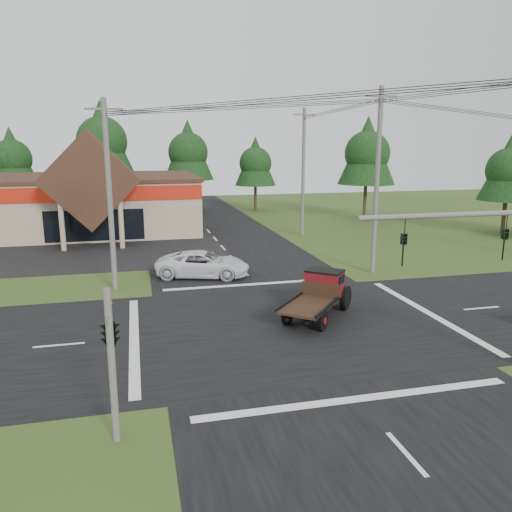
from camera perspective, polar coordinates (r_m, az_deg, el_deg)
name	(u,v)px	position (r m, az deg, el deg)	size (l,w,h in m)	color
ground	(292,325)	(23.02, 4.09, -7.90)	(120.00, 120.00, 0.00)	#33481A
road_ns	(292,325)	(23.02, 4.10, -7.88)	(12.00, 120.00, 0.02)	black
road_ew	(292,325)	(23.02, 4.10, -7.88)	(120.00, 12.00, 0.02)	black
parking_apron	(37,254)	(40.98, -23.70, 0.21)	(28.00, 14.00, 0.02)	black
cvs_building	(35,203)	(51.16, -23.91, 5.60)	(30.40, 18.20, 9.19)	tan
traffic_signal_corner	(109,318)	(13.97, -16.44, -6.84)	(0.53, 2.48, 4.40)	#595651
utility_pole_nw	(109,195)	(28.67, -16.40, 6.76)	(2.00, 0.30, 10.50)	#595651
utility_pole_ne	(377,180)	(32.14, 13.66, 8.39)	(2.00, 0.30, 11.50)	#595651
utility_pole_n	(303,171)	(45.03, 5.42, 9.60)	(2.00, 0.30, 11.20)	#595651
tree_row_b	(11,157)	(63.93, -26.16, 10.13)	(5.60, 5.60, 10.10)	#332316
tree_row_c	(102,139)	(61.60, -17.22, 12.67)	(7.28, 7.28, 13.13)	#332316
tree_row_d	(188,150)	(62.87, -7.77, 11.87)	(6.16, 6.16, 11.11)	#332316
tree_row_e	(255,162)	(62.30, -0.07, 10.74)	(5.04, 5.04, 9.09)	#332316
tree_side_ne	(367,151)	(56.22, 12.60, 11.61)	(6.16, 6.16, 11.11)	#332316
tree_side_e_near	(509,168)	(50.55, 26.95, 8.96)	(5.04, 5.04, 9.09)	#332316
antique_flatbed_truck	(317,296)	(23.77, 6.96, -4.56)	(1.96, 5.14, 2.15)	#580C0E
white_pickup	(203,264)	(31.20, -6.08, -0.92)	(2.64, 5.73, 1.59)	white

